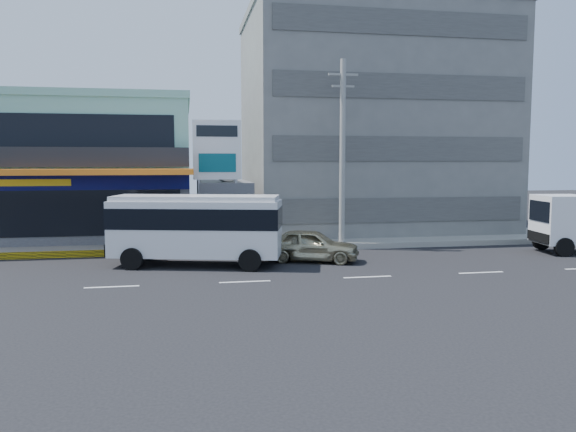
% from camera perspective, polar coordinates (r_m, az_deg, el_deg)
% --- Properties ---
extents(ground, '(120.00, 120.00, 0.00)m').
position_cam_1_polar(ground, '(22.09, -4.40, -6.69)').
color(ground, black).
rests_on(ground, ground).
extents(sidewalk, '(70.00, 5.00, 0.30)m').
position_cam_1_polar(sidewalk, '(32.12, 2.72, -2.54)').
color(sidewalk, gray).
rests_on(sidewalk, ground).
extents(shop_building, '(12.40, 11.70, 8.00)m').
position_cam_1_polar(shop_building, '(35.89, -19.70, 4.16)').
color(shop_building, '#434348').
rests_on(shop_building, ground).
extents(concrete_building, '(16.00, 12.00, 14.00)m').
position_cam_1_polar(concrete_building, '(38.53, 8.24, 8.98)').
color(concrete_building, slate).
rests_on(concrete_building, ground).
extents(gap_structure, '(3.00, 6.00, 3.50)m').
position_cam_1_polar(gap_structure, '(33.67, -6.56, 0.55)').
color(gap_structure, '#434348').
rests_on(gap_structure, ground).
extents(satellite_dish, '(1.50, 1.50, 0.15)m').
position_cam_1_polar(satellite_dish, '(32.56, -6.47, 3.60)').
color(satellite_dish, slate).
rests_on(satellite_dish, gap_structure).
extents(billboard, '(2.60, 0.18, 6.90)m').
position_cam_1_polar(billboard, '(30.72, -7.20, 5.99)').
color(billboard, gray).
rests_on(billboard, ground).
extents(utility_pole_near, '(1.60, 0.30, 10.00)m').
position_cam_1_polar(utility_pole_near, '(30.02, 5.55, 6.45)').
color(utility_pole_near, '#999993').
rests_on(utility_pole_near, ground).
extents(minibus, '(7.92, 4.21, 3.16)m').
position_cam_1_polar(minibus, '(25.45, -9.29, -0.81)').
color(minibus, silver).
rests_on(minibus, ground).
extents(sedan, '(4.85, 3.25, 1.53)m').
position_cam_1_polar(sedan, '(26.35, 2.34, -2.98)').
color(sedan, tan).
rests_on(sedan, ground).
extents(motorcycle_rider, '(2.07, 1.25, 2.50)m').
position_cam_1_polar(motorcycle_rider, '(28.31, -14.20, -2.42)').
color(motorcycle_rider, '#530B11').
rests_on(motorcycle_rider, ground).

